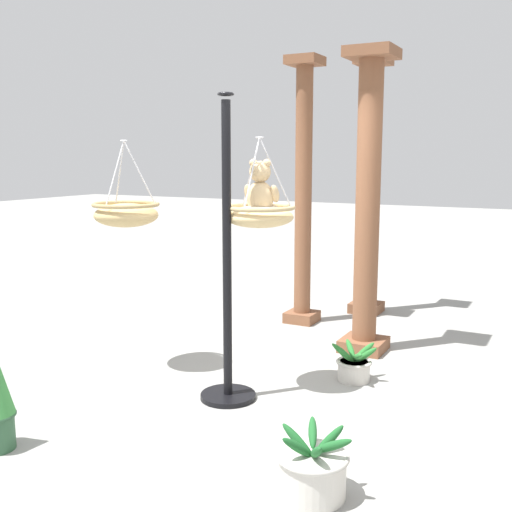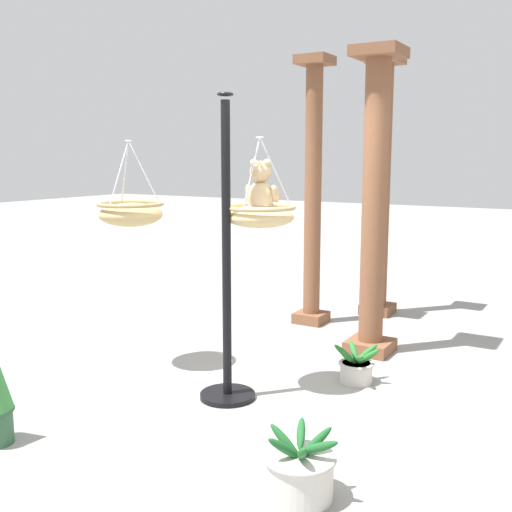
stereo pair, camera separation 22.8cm
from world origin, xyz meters
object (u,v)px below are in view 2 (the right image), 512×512
object	(u,v)px
potted_plant_fern_front	(356,368)
potted_plant_tall_leafy	(300,471)
display_pole_central	(227,309)
teddy_bear	(261,191)
hanging_basket_with_teddy	(260,215)
greenhouse_pillar_right	(313,198)
greenhouse_pillar_left	(381,193)
greenhouse_pillar_far_back	(374,210)
hanging_basket_left_high	(131,213)

from	to	relation	value
potted_plant_fern_front	potted_plant_tall_leafy	distance (m)	1.89
display_pole_central	teddy_bear	bearing A→B (deg)	61.11
hanging_basket_with_teddy	greenhouse_pillar_right	world-z (taller)	greenhouse_pillar_right
display_pole_central	potted_plant_tall_leafy	world-z (taller)	display_pole_central
greenhouse_pillar_left	greenhouse_pillar_far_back	size ratio (longest dim) A/B	1.05
greenhouse_pillar_right	potted_plant_tall_leafy	distance (m)	3.94
hanging_basket_left_high	greenhouse_pillar_far_back	size ratio (longest dim) A/B	0.26
hanging_basket_with_teddy	greenhouse_pillar_left	xyz separation A→B (m)	(-0.03, 2.93, 0.03)
hanging_basket_left_high	potted_plant_fern_front	xyz separation A→B (m)	(1.86, 0.69, -1.29)
greenhouse_pillar_far_back	potted_plant_fern_front	size ratio (longest dim) A/B	6.99
hanging_basket_with_teddy	hanging_basket_left_high	xyz separation A→B (m)	(-1.26, -0.09, -0.04)
display_pole_central	greenhouse_pillar_right	world-z (taller)	greenhouse_pillar_right
potted_plant_fern_front	potted_plant_tall_leafy	bearing A→B (deg)	-78.11
teddy_bear	greenhouse_pillar_far_back	size ratio (longest dim) A/B	0.15
teddy_bear	potted_plant_tall_leafy	world-z (taller)	teddy_bear
hanging_basket_left_high	potted_plant_fern_front	size ratio (longest dim) A/B	1.80
hanging_basket_left_high	potted_plant_tall_leafy	distance (m)	2.83
display_pole_central	potted_plant_tall_leafy	distance (m)	1.62
display_pole_central	greenhouse_pillar_left	bearing A→B (deg)	87.87
greenhouse_pillar_right	greenhouse_pillar_far_back	size ratio (longest dim) A/B	1.03
hanging_basket_with_teddy	greenhouse_pillar_far_back	distance (m)	1.50
greenhouse_pillar_left	greenhouse_pillar_right	world-z (taller)	greenhouse_pillar_left
hanging_basket_left_high	greenhouse_pillar_far_back	xyz separation A→B (m)	(1.68, 1.53, -0.02)
teddy_bear	hanging_basket_left_high	distance (m)	1.28
greenhouse_pillar_far_back	potted_plant_tall_leafy	xyz separation A→B (m)	(0.58, -2.69, -1.24)
greenhouse_pillar_left	greenhouse_pillar_right	distance (m)	0.95
greenhouse_pillar_left	potted_plant_tall_leafy	distance (m)	4.50
hanging_basket_left_high	hanging_basket_with_teddy	bearing A→B (deg)	4.03
hanging_basket_with_teddy	teddy_bear	world-z (taller)	hanging_basket_with_teddy
hanging_basket_with_teddy	greenhouse_pillar_left	world-z (taller)	greenhouse_pillar_left
hanging_basket_with_teddy	greenhouse_pillar_left	bearing A→B (deg)	90.62
hanging_basket_left_high	greenhouse_pillar_right	xyz separation A→B (m)	(0.70, 2.22, 0.03)
display_pole_central	potted_plant_tall_leafy	bearing A→B (deg)	-41.21
greenhouse_pillar_left	greenhouse_pillar_far_back	distance (m)	1.55
hanging_basket_with_teddy	teddy_bear	size ratio (longest dim) A/B	1.63
greenhouse_pillar_right	greenhouse_pillar_far_back	xyz separation A→B (m)	(0.97, -0.69, -0.05)
display_pole_central	greenhouse_pillar_left	world-z (taller)	greenhouse_pillar_left
hanging_basket_left_high	greenhouse_pillar_right	bearing A→B (deg)	72.43
display_pole_central	hanging_basket_left_high	size ratio (longest dim) A/B	3.18
display_pole_central	hanging_basket_with_teddy	distance (m)	0.78
teddy_bear	greenhouse_pillar_right	bearing A→B (deg)	104.72
teddy_bear	hanging_basket_left_high	size ratio (longest dim) A/B	0.58
hanging_basket_left_high	potted_plant_fern_front	world-z (taller)	hanging_basket_left_high
potted_plant_tall_leafy	greenhouse_pillar_right	bearing A→B (deg)	114.59
greenhouse_pillar_far_back	potted_plant_fern_front	bearing A→B (deg)	-77.52
display_pole_central	greenhouse_pillar_left	xyz separation A→B (m)	(0.12, 3.18, 0.75)
teddy_bear	greenhouse_pillar_right	xyz separation A→B (m)	(-0.55, 2.11, -0.19)
teddy_bear	greenhouse_pillar_right	distance (m)	2.19
hanging_basket_with_teddy	greenhouse_pillar_right	xyz separation A→B (m)	(-0.55, 2.13, -0.01)
teddy_bear	greenhouse_pillar_far_back	bearing A→B (deg)	73.56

